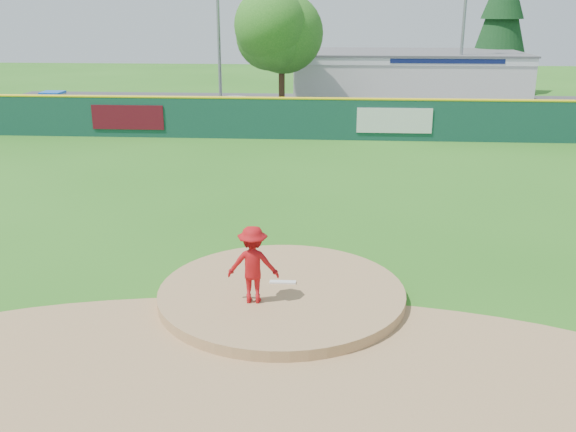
# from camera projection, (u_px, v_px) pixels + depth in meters

# --- Properties ---
(ground) EXTENTS (120.00, 120.00, 0.00)m
(ground) POSITION_uv_depth(u_px,v_px,m) (282.00, 299.00, 14.41)
(ground) COLOR #286B19
(ground) RESTS_ON ground
(pitchers_mound) EXTENTS (5.50, 5.50, 0.50)m
(pitchers_mound) POSITION_uv_depth(u_px,v_px,m) (282.00, 299.00, 14.41)
(pitchers_mound) COLOR #9E774C
(pitchers_mound) RESTS_ON ground
(pitching_rubber) EXTENTS (0.60, 0.15, 0.04)m
(pitching_rubber) POSITION_uv_depth(u_px,v_px,m) (283.00, 282.00, 14.61)
(pitching_rubber) COLOR white
(pitching_rubber) RESTS_ON pitchers_mound
(infield_dirt_arc) EXTENTS (15.40, 15.40, 0.01)m
(infield_dirt_arc) POSITION_uv_depth(u_px,v_px,m) (268.00, 370.00, 11.56)
(infield_dirt_arc) COLOR #9E774C
(infield_dirt_arc) RESTS_ON ground
(parking_lot) EXTENTS (44.00, 16.00, 0.02)m
(parking_lot) POSITION_uv_depth(u_px,v_px,m) (316.00, 111.00, 39.98)
(parking_lot) COLOR #38383A
(parking_lot) RESTS_ON ground
(pitcher) EXTENTS (1.10, 0.65, 1.68)m
(pitcher) POSITION_uv_depth(u_px,v_px,m) (253.00, 264.00, 13.46)
(pitcher) COLOR #AB0E12
(pitcher) RESTS_ON pitchers_mound
(van) EXTENTS (6.08, 4.21, 1.54)m
(van) POSITION_uv_depth(u_px,v_px,m) (241.00, 111.00, 34.96)
(van) COLOR white
(van) RESTS_ON parking_lot
(pool_building_grp) EXTENTS (15.20, 8.20, 3.31)m
(pool_building_grp) POSITION_uv_depth(u_px,v_px,m) (406.00, 76.00, 43.80)
(pool_building_grp) COLOR silver
(pool_building_grp) RESTS_ON ground
(fence_banners) EXTENTS (16.69, 0.04, 1.20)m
(fence_banners) POSITION_uv_depth(u_px,v_px,m) (259.00, 119.00, 31.24)
(fence_banners) COLOR #580C18
(fence_banners) RESTS_ON ground
(playground_slide) EXTENTS (1.13, 3.19, 1.76)m
(playground_slide) POSITION_uv_depth(u_px,v_px,m) (53.00, 108.00, 35.44)
(playground_slide) COLOR blue
(playground_slide) RESTS_ON ground
(outfield_fence) EXTENTS (40.00, 0.14, 2.07)m
(outfield_fence) POSITION_uv_depth(u_px,v_px,m) (311.00, 117.00, 31.12)
(outfield_fence) COLOR #133E33
(outfield_fence) RESTS_ON ground
(deciduous_tree) EXTENTS (5.60, 5.60, 7.36)m
(deciduous_tree) POSITION_uv_depth(u_px,v_px,m) (282.00, 37.00, 36.80)
(deciduous_tree) COLOR #382314
(deciduous_tree) RESTS_ON ground
(conifer_tree) EXTENTS (4.40, 4.40, 9.50)m
(conifer_tree) POSITION_uv_depth(u_px,v_px,m) (502.00, 16.00, 45.91)
(conifer_tree) COLOR #382314
(conifer_tree) RESTS_ON ground
(light_pole_left) EXTENTS (1.75, 0.25, 11.00)m
(light_pole_left) POSITION_uv_depth(u_px,v_px,m) (218.00, 9.00, 38.50)
(light_pole_left) COLOR gray
(light_pole_left) RESTS_ON ground
(light_pole_right) EXTENTS (1.75, 0.25, 10.00)m
(light_pole_right) POSITION_uv_depth(u_px,v_px,m) (464.00, 18.00, 39.54)
(light_pole_right) COLOR gray
(light_pole_right) RESTS_ON ground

